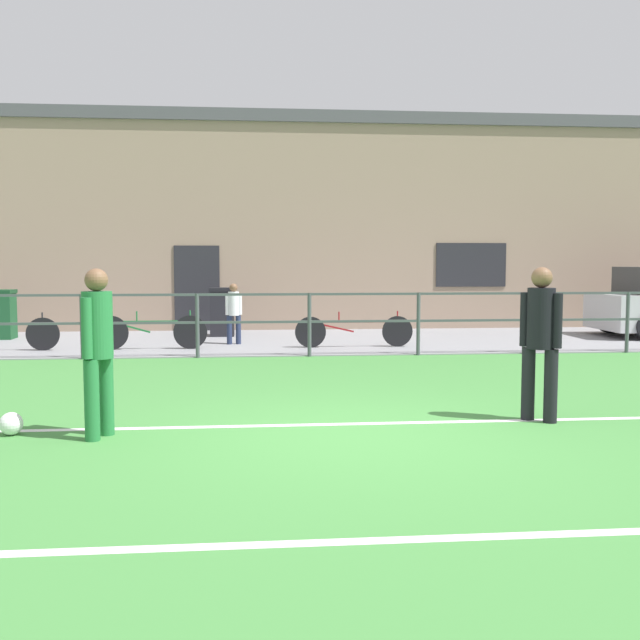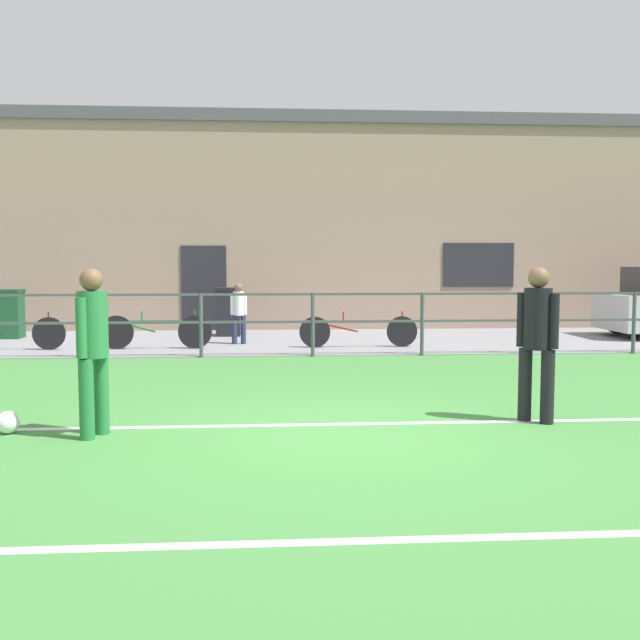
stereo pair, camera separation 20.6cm
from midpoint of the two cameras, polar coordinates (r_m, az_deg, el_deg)
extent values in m
cube|color=#42843D|center=(7.33, 3.23, -9.11)|extent=(60.00, 44.00, 0.04)
cube|color=white|center=(7.79, 2.77, -8.12)|extent=(36.00, 0.11, 0.00)
cube|color=white|center=(4.74, 7.68, -16.66)|extent=(36.00, 0.11, 0.00)
cube|color=gray|center=(15.69, -0.76, -1.64)|extent=(48.00, 5.00, 0.02)
cylinder|color=#474C51|center=(13.47, -17.35, -0.47)|extent=(0.07, 0.07, 1.15)
cylinder|color=#474C51|center=(13.16, -8.84, -0.43)|extent=(0.07, 0.07, 1.15)
cylinder|color=#474C51|center=(13.15, -0.12, -0.38)|extent=(0.07, 0.07, 1.15)
cylinder|color=#474C51|center=(13.44, 8.42, -0.32)|extent=(0.07, 0.07, 1.15)
cylinder|color=#474C51|center=(14.01, 16.43, -0.26)|extent=(0.07, 0.07, 1.15)
cylinder|color=#474C51|center=(14.83, 23.69, -0.20)|extent=(0.07, 0.07, 1.15)
cube|color=#474C51|center=(13.11, -0.12, 2.03)|extent=(36.00, 0.04, 0.04)
cube|color=#474C51|center=(13.14, -0.12, -0.13)|extent=(36.00, 0.04, 0.04)
cube|color=gray|center=(19.30, -1.42, 7.09)|extent=(28.00, 2.40, 5.10)
cube|color=#232328|center=(18.12, -8.73, 2.45)|extent=(1.10, 0.04, 2.10)
cube|color=#232328|center=(18.85, 12.59, 4.23)|extent=(1.80, 0.04, 1.10)
cube|color=#4C4C51|center=(19.61, -1.44, 15.00)|extent=(28.00, 2.56, 0.30)
cylinder|color=black|center=(8.14, 18.05, -4.99)|extent=(0.14, 0.14, 0.79)
cylinder|color=black|center=(8.22, 16.42, -4.86)|extent=(0.14, 0.14, 0.79)
cylinder|color=black|center=(8.09, 17.35, 0.10)|extent=(0.29, 0.29, 0.65)
sphere|color=brown|center=(8.07, 17.42, 3.18)|extent=(0.22, 0.22, 0.22)
cylinder|color=black|center=(8.04, 18.53, -0.09)|extent=(0.10, 0.10, 0.58)
cylinder|color=black|center=(8.15, 16.18, 0.03)|extent=(0.10, 0.10, 0.58)
cylinder|color=#237038|center=(7.58, -15.95, -5.66)|extent=(0.14, 0.14, 0.78)
cylinder|color=#237038|center=(7.38, -17.01, -5.96)|extent=(0.14, 0.14, 0.78)
cylinder|color=#237038|center=(7.39, -16.60, -0.34)|extent=(0.29, 0.29, 0.65)
sphere|color=brown|center=(7.36, -16.68, 3.03)|extent=(0.22, 0.22, 0.22)
cylinder|color=#237038|center=(7.53, -15.84, -0.36)|extent=(0.10, 0.10, 0.58)
cylinder|color=#237038|center=(7.24, -17.38, -0.59)|extent=(0.10, 0.10, 0.58)
sphere|color=white|center=(7.95, -22.53, -7.40)|extent=(0.23, 0.23, 0.23)
cylinder|color=#232D4C|center=(15.09, -5.62, -0.75)|extent=(0.11, 0.11, 0.59)
cylinder|color=#232D4C|center=(15.06, -6.32, -0.76)|extent=(0.11, 0.11, 0.59)
cylinder|color=white|center=(15.03, -5.99, 1.29)|extent=(0.22, 0.22, 0.49)
sphere|color=brown|center=(15.02, -6.00, 2.54)|extent=(0.17, 0.17, 0.17)
cylinder|color=white|center=(15.05, -5.49, 1.25)|extent=(0.08, 0.08, 0.44)
cylinder|color=white|center=(15.02, -6.49, 1.23)|extent=(0.08, 0.08, 0.44)
cylinder|color=black|center=(18.57, 22.56, -0.06)|extent=(0.60, 0.18, 0.60)
cylinder|color=black|center=(14.90, -20.05, -1.00)|extent=(0.63, 0.04, 0.63)
cube|color=black|center=(15.14, -23.20, -0.23)|extent=(1.34, 0.04, 0.04)
cylinder|color=black|center=(14.88, -20.08, 0.06)|extent=(0.03, 0.03, 0.28)
cylinder|color=black|center=(14.37, 0.00, -0.95)|extent=(0.61, 0.04, 0.61)
cylinder|color=black|center=(14.60, 6.83, -0.90)|extent=(0.61, 0.04, 0.61)
cube|color=maroon|center=(14.44, 3.45, -0.14)|extent=(1.36, 0.04, 0.04)
cube|color=maroon|center=(14.40, 1.73, -0.55)|extent=(0.85, 0.03, 0.22)
cylinder|color=maroon|center=(14.40, 2.25, 0.25)|extent=(0.03, 0.03, 0.20)
cylinder|color=maroon|center=(14.58, 6.84, 0.15)|extent=(0.03, 0.03, 0.28)
cylinder|color=black|center=(14.60, -15.22, -0.94)|extent=(0.65, 0.04, 0.65)
cylinder|color=black|center=(14.39, -9.34, -0.92)|extent=(0.65, 0.04, 0.65)
cube|color=#1E6633|center=(14.46, -12.32, -0.09)|extent=(1.17, 0.04, 0.04)
cube|color=#1E6633|center=(14.53, -13.78, -0.52)|extent=(0.73, 0.03, 0.24)
cylinder|color=#1E6633|center=(14.49, -13.35, 0.29)|extent=(0.03, 0.03, 0.20)
cylinder|color=#1E6633|center=(14.37, -9.35, 0.20)|extent=(0.03, 0.03, 0.28)
cube|color=black|center=(16.73, -6.83, 0.51)|extent=(0.54, 0.45, 1.02)
cube|color=black|center=(16.70, -6.85, 2.39)|extent=(0.57, 0.48, 0.08)
cube|color=#194C28|center=(17.46, -22.87, 0.31)|extent=(0.58, 0.49, 1.00)
cube|color=#143D20|center=(17.43, -22.92, 2.08)|extent=(0.62, 0.52, 0.08)
camera|label=1|loc=(0.10, -89.42, 0.05)|focal=40.96mm
camera|label=2|loc=(0.10, 90.58, -0.05)|focal=40.96mm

